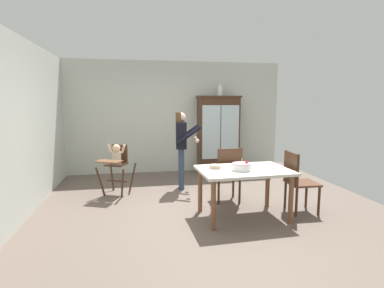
% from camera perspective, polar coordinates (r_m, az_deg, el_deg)
% --- Properties ---
extents(ground_plane, '(6.24, 6.24, 0.00)m').
position_cam_1_polar(ground_plane, '(5.17, 0.83, -11.58)').
color(ground_plane, '#66564C').
extents(wall_back, '(5.32, 0.06, 2.70)m').
position_cam_1_polar(wall_back, '(7.48, -3.21, 5.08)').
color(wall_back, silver).
rests_on(wall_back, ground_plane).
extents(wall_left, '(0.06, 5.32, 2.70)m').
position_cam_1_polar(wall_left, '(5.06, -29.75, 2.59)').
color(wall_left, silver).
rests_on(wall_left, ground_plane).
extents(china_cabinet, '(1.04, 0.48, 1.87)m').
position_cam_1_polar(china_cabinet, '(7.46, 4.98, 1.90)').
color(china_cabinet, '#422819').
rests_on(china_cabinet, ground_plane).
extents(ceramic_vase, '(0.13, 0.13, 0.27)m').
position_cam_1_polar(ceramic_vase, '(7.43, 5.33, 9.97)').
color(ceramic_vase, white).
rests_on(ceramic_vase, china_cabinet).
extents(high_chair_with_toddler, '(0.76, 0.82, 0.95)m').
position_cam_1_polar(high_chair_with_toddler, '(5.82, -14.11, -2.93)').
color(high_chair_with_toddler, '#422819').
rests_on(high_chair_with_toddler, ground_plane).
extents(adult_person, '(0.54, 0.52, 1.53)m').
position_cam_1_polar(adult_person, '(5.96, -1.99, 0.63)').
color(adult_person, '#33425B').
rests_on(adult_person, ground_plane).
extents(dining_table, '(1.37, 0.95, 0.74)m').
position_cam_1_polar(dining_table, '(4.59, 9.75, -5.93)').
color(dining_table, silver).
rests_on(dining_table, ground_plane).
extents(birthday_cake, '(0.28, 0.28, 0.19)m').
position_cam_1_polar(birthday_cake, '(4.47, 9.35, -4.25)').
color(birthday_cake, white).
rests_on(birthday_cake, dining_table).
extents(serving_bowl, '(0.18, 0.18, 0.05)m').
position_cam_1_polar(serving_bowl, '(4.56, 4.42, -4.26)').
color(serving_bowl, '#C6AD93').
rests_on(serving_bowl, dining_table).
extents(dining_chair_far_side, '(0.45, 0.45, 0.96)m').
position_cam_1_polar(dining_chair_far_side, '(5.22, 6.85, -5.10)').
color(dining_chair_far_side, '#422819').
rests_on(dining_chair_far_side, ground_plane).
extents(dining_chair_right_end, '(0.45, 0.45, 0.96)m').
position_cam_1_polar(dining_chair_right_end, '(5.02, 19.16, -6.03)').
color(dining_chair_right_end, '#422819').
rests_on(dining_chair_right_end, ground_plane).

